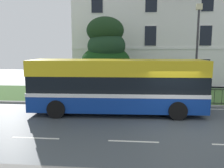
{
  "coord_description": "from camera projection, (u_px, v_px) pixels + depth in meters",
  "views": [
    {
      "loc": [
        -2.04,
        -10.73,
        3.65
      ],
      "look_at": [
        -3.47,
        5.05,
        1.23
      ],
      "focal_mm": 38.04,
      "sensor_mm": 36.0,
      "label": 1
    }
  ],
  "objects": [
    {
      "name": "litter_bin",
      "position": [
        137.0,
        92.0,
        16.15
      ],
      "size": [
        0.45,
        0.45,
        1.08
      ],
      "color": "black",
      "rests_on": "ground_plane"
    },
    {
      "name": "single_decker_bus",
      "position": [
        117.0,
        85.0,
        13.21
      ],
      "size": [
        9.65,
        2.85,
        3.01
      ],
      "rotation": [
        0.0,
        0.0,
        0.04
      ],
      "color": "navy",
      "rests_on": "ground_plane"
    },
    {
      "name": "evergreen_tree",
      "position": [
        106.0,
        57.0,
        19.43
      ],
      "size": [
        4.08,
        4.07,
        6.0
      ],
      "color": "#423328",
      "rests_on": "ground_plane"
    },
    {
      "name": "georgian_townhouse",
      "position": [
        171.0,
        28.0,
        25.6
      ],
      "size": [
        19.96,
        8.95,
        11.16
      ],
      "color": "white",
      "rests_on": "ground_plane"
    },
    {
      "name": "iron_verge_railing",
      "position": [
        196.0,
        96.0,
        15.0
      ],
      "size": [
        14.26,
        0.04,
        0.97
      ],
      "color": "black",
      "rests_on": "ground_plane"
    },
    {
      "name": "ground_plane",
      "position": [
        172.0,
        120.0,
        12.21
      ],
      "size": [
        60.0,
        56.0,
        0.18
      ],
      "color": "#3F474C"
    },
    {
      "name": "street_lamp_post",
      "position": [
        197.0,
        46.0,
        15.34
      ],
      "size": [
        0.36,
        0.24,
        6.28
      ],
      "color": "#333338",
      "rests_on": "ground_plane"
    }
  ]
}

